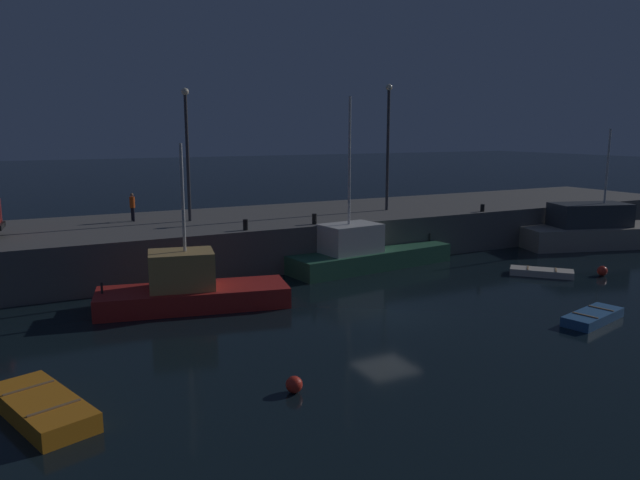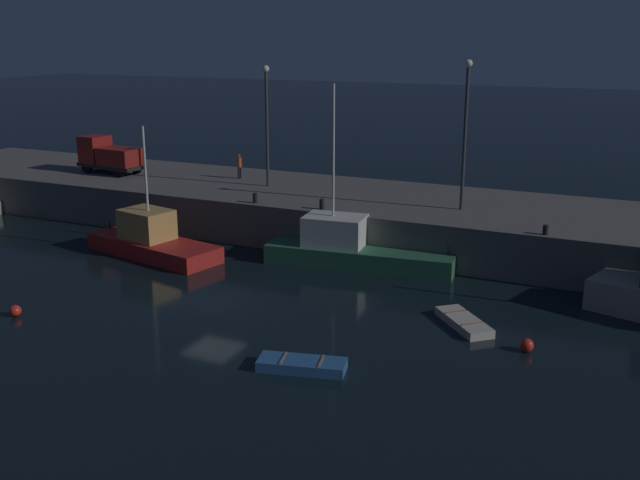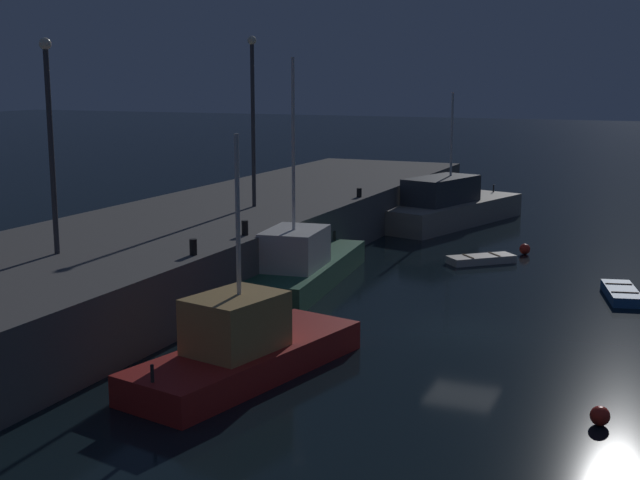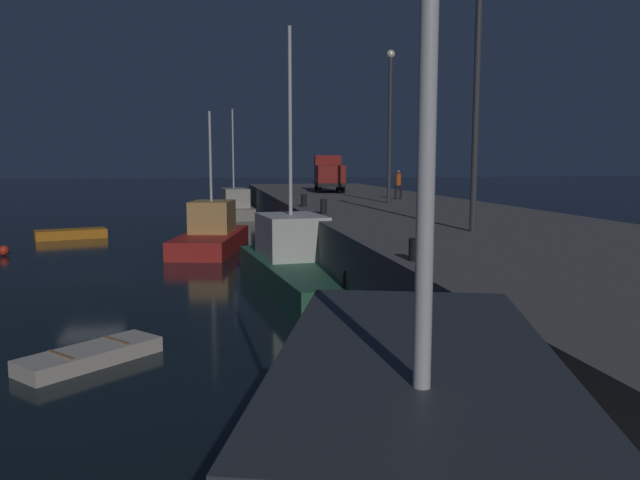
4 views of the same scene
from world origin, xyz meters
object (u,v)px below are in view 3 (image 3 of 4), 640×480
at_px(dinghy_red_small, 622,293).
at_px(mooring_buoy_near, 600,416).
at_px(bollard_central, 193,247).
at_px(fishing_boat_blue, 243,348).
at_px(fishing_boat_white, 303,265).
at_px(bollard_west, 245,228).
at_px(lamp_post_east, 253,109).
at_px(mooring_buoy_mid, 525,249).
at_px(bollard_east, 359,193).
at_px(rowboat_white_mid, 481,259).
at_px(lamp_post_west, 50,130).
at_px(fishing_boat_orange, 448,207).

distance_m(dinghy_red_small, mooring_buoy_near, 14.34).
bearing_deg(bollard_central, fishing_boat_blue, -134.83).
bearing_deg(fishing_boat_white, bollard_west, 151.11).
xyz_separation_m(lamp_post_east, bollard_west, (-7.33, -3.40, -4.61)).
bearing_deg(mooring_buoy_mid, bollard_central, 153.01).
relative_size(fishing_boat_blue, dinghy_red_small, 2.52).
relative_size(fishing_boat_blue, bollard_central, 15.02).
height_order(mooring_buoy_near, mooring_buoy_mid, mooring_buoy_mid).
relative_size(bollard_west, bollard_east, 1.23).
relative_size(dinghy_red_small, bollard_west, 5.81).
xyz_separation_m(rowboat_white_mid, lamp_post_west, (-16.58, 12.28, 7.04)).
bearing_deg(fishing_boat_white, fishing_boat_orange, -5.12).
height_order(fishing_boat_blue, bollard_west, fishing_boat_blue).
bearing_deg(fishing_boat_blue, fishing_boat_orange, 2.96).
relative_size(fishing_boat_orange, mooring_buoy_near, 23.37).
xyz_separation_m(fishing_boat_orange, mooring_buoy_mid, (-7.49, -6.15, -0.83)).
bearing_deg(bollard_east, fishing_boat_white, -173.46).
height_order(dinghy_red_small, mooring_buoy_mid, mooring_buoy_mid).
height_order(rowboat_white_mid, lamp_post_east, lamp_post_east).
distance_m(fishing_boat_blue, mooring_buoy_near, 10.55).
xyz_separation_m(fishing_boat_white, dinghy_red_small, (3.32, -13.15, -0.73)).
xyz_separation_m(mooring_buoy_near, bollard_west, (8.39, 15.14, 2.66)).
distance_m(rowboat_white_mid, bollard_central, 16.80).
height_order(fishing_boat_orange, lamp_post_east, lamp_post_east).
xyz_separation_m(fishing_boat_blue, rowboat_white_mid, (19.22, -3.01, -0.71)).
relative_size(rowboat_white_mid, mooring_buoy_mid, 5.86).
bearing_deg(bollard_central, dinghy_red_small, -54.51).
distance_m(fishing_boat_blue, lamp_post_east, 19.17).
relative_size(lamp_post_west, bollard_central, 13.13).
xyz_separation_m(fishing_boat_blue, lamp_post_west, (2.64, 9.27, 6.33)).
distance_m(rowboat_white_mid, lamp_post_east, 13.62).
xyz_separation_m(fishing_boat_orange, bollard_east, (-8.31, 2.79, 1.76)).
distance_m(mooring_buoy_near, mooring_buoy_mid, 22.62).
bearing_deg(mooring_buoy_near, lamp_post_east, 49.71).
relative_size(fishing_boat_white, rowboat_white_mid, 3.27).
xyz_separation_m(mooring_buoy_near, lamp_post_west, (2.26, 19.79, 6.96)).
relative_size(fishing_boat_orange, mooring_buoy_mid, 22.33).
bearing_deg(lamp_post_east, rowboat_white_mid, -74.18).
xyz_separation_m(dinghy_red_small, mooring_buoy_mid, (7.51, 5.36, 0.07)).
xyz_separation_m(fishing_boat_white, lamp_post_west, (-8.74, 6.09, 6.29)).
xyz_separation_m(dinghy_red_small, mooring_buoy_near, (-14.33, -0.54, 0.06)).
bearing_deg(bollard_west, dinghy_red_small, -67.87).
relative_size(fishing_boat_blue, mooring_buoy_near, 16.84).
height_order(fishing_boat_blue, rowboat_white_mid, fishing_boat_blue).
bearing_deg(dinghy_red_small, lamp_post_west, 122.09).
bearing_deg(fishing_boat_white, mooring_buoy_mid, -35.73).
relative_size(fishing_boat_orange, dinghy_red_small, 3.50).
relative_size(fishing_boat_white, fishing_boat_orange, 0.86).
relative_size(dinghy_red_small, mooring_buoy_mid, 6.38).
xyz_separation_m(rowboat_white_mid, bollard_east, (2.17, 7.34, 2.68)).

